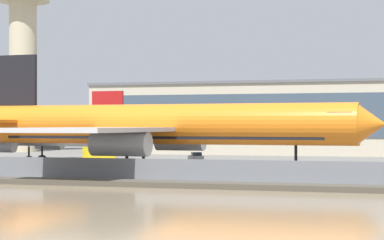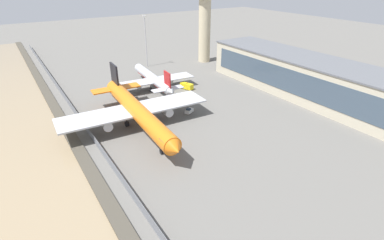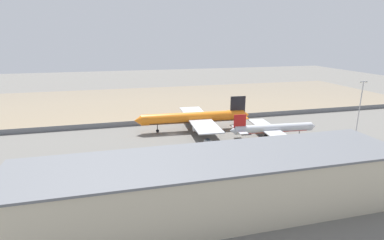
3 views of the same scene
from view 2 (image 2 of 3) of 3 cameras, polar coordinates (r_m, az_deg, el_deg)
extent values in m
plane|color=#66635E|center=(81.10, -5.50, -3.84)|extent=(500.00, 500.00, 0.00)
cube|color=#474238|center=(75.51, -19.53, -7.70)|extent=(320.00, 3.00, 0.50)
cube|color=slate|center=(75.80, -16.36, -6.24)|extent=(280.00, 0.08, 2.29)
cylinder|color=slate|center=(166.37, -26.88, 9.82)|extent=(0.10, 0.10, 2.29)
cylinder|color=slate|center=(75.80, -16.36, -6.24)|extent=(0.10, 0.10, 2.29)
cylinder|color=orange|center=(85.59, -10.40, 1.77)|extent=(45.00, 6.78, 4.60)
cone|color=orange|center=(66.17, -3.18, -5.62)|extent=(3.20, 4.51, 4.37)
cone|color=orange|center=(106.75, -14.88, 6.32)|extent=(3.19, 4.28, 4.14)
cube|color=#232D3D|center=(68.24, -4.36, -4.02)|extent=(2.72, 4.03, 1.38)
cube|color=black|center=(86.12, -10.33, 1.00)|extent=(38.24, 5.53, 0.83)
cube|color=#B7BABF|center=(91.39, -4.55, 3.37)|extent=(10.90, 21.97, 0.46)
cube|color=#B7BABF|center=(85.37, -17.65, 0.41)|extent=(10.90, 21.97, 0.46)
cylinder|color=#B7BABF|center=(90.21, -5.12, 1.99)|extent=(6.39, 2.83, 2.53)
cylinder|color=#B7BABF|center=(85.11, -16.19, -0.58)|extent=(6.39, 2.83, 2.53)
cube|color=black|center=(101.67, -14.54, 8.12)|extent=(6.74, 0.88, 7.82)
cube|color=orange|center=(104.04, -12.20, 6.30)|extent=(4.86, 8.10, 0.37)
cube|color=orange|center=(102.15, -16.39, 5.43)|extent=(4.86, 8.10, 0.37)
cylinder|color=black|center=(74.27, -5.92, -5.15)|extent=(0.32, 0.32, 2.69)
cylinder|color=black|center=(74.98, -5.87, -6.03)|extent=(1.31, 0.57, 1.29)
cylinder|color=black|center=(90.53, -9.48, 0.71)|extent=(0.37, 0.37, 2.69)
cylinder|color=black|center=(91.11, -9.42, -0.06)|extent=(1.53, 1.11, 1.48)
cylinder|color=black|center=(89.20, -12.36, 0.03)|extent=(0.37, 0.37, 2.69)
cylinder|color=black|center=(89.79, -12.28, -0.74)|extent=(1.53, 1.11, 1.48)
cylinder|color=silver|center=(116.80, -7.52, 7.92)|extent=(32.28, 5.77, 3.37)
cone|color=silver|center=(132.14, -10.27, 9.90)|extent=(2.42, 3.36, 3.20)
cone|color=silver|center=(101.99, -3.99, 5.32)|extent=(2.41, 3.19, 3.03)
cube|color=#232D3D|center=(130.01, -9.96, 9.85)|extent=(2.06, 3.00, 1.01)
cube|color=#B21919|center=(117.10, -7.49, 7.49)|extent=(27.43, 4.74, 0.61)
cube|color=#B7BABF|center=(113.15, -10.86, 6.83)|extent=(8.20, 15.90, 0.34)
cube|color=#B7BABF|center=(118.33, -3.72, 8.12)|extent=(8.20, 15.90, 0.34)
cylinder|color=#B7BABF|center=(114.72, -10.38, 6.57)|extent=(4.62, 2.19, 1.85)
cylinder|color=#B7BABF|center=(119.03, -4.44, 7.65)|extent=(4.62, 2.19, 1.85)
cube|color=#B21919|center=(103.30, -4.72, 7.56)|extent=(4.83, 0.76, 5.73)
cube|color=silver|center=(103.32, -6.09, 5.67)|extent=(3.63, 5.88, 0.27)
cube|color=silver|center=(105.43, -3.25, 6.21)|extent=(3.63, 5.88, 0.27)
cylinder|color=black|center=(127.70, -9.33, 8.14)|extent=(0.24, 0.24, 1.97)
cylinder|color=black|center=(128.01, -9.29, 7.73)|extent=(0.97, 0.44, 0.94)
cylinder|color=black|center=(115.10, -7.85, 6.21)|extent=(0.27, 0.27, 1.97)
cylinder|color=black|center=(115.44, -7.82, 5.75)|extent=(1.14, 0.84, 1.09)
cylinder|color=black|center=(116.29, -6.22, 6.52)|extent=(0.27, 0.27, 1.97)
cylinder|color=black|center=(116.63, -6.20, 6.06)|extent=(1.14, 0.84, 1.09)
cube|color=white|center=(95.74, -0.55, 1.74)|extent=(2.94, 3.57, 1.11)
cube|color=#283847|center=(95.09, -0.67, 2.09)|extent=(1.66, 1.60, 0.50)
cylinder|color=black|center=(94.82, -0.48, 1.22)|extent=(0.53, 0.72, 0.70)
cylinder|color=black|center=(95.43, -1.20, 1.39)|extent=(0.53, 0.72, 0.70)
cylinder|color=black|center=(96.40, 0.09, 1.66)|extent=(0.53, 0.72, 0.70)
cylinder|color=black|center=(97.00, -0.62, 1.82)|extent=(0.53, 0.72, 0.70)
cube|color=yellow|center=(115.94, -1.02, 6.51)|extent=(5.60, 3.67, 2.07)
cube|color=#283847|center=(114.73, -0.32, 6.50)|extent=(1.73, 2.26, 0.83)
cube|color=orange|center=(115.56, -1.03, 7.04)|extent=(0.81, 1.16, 0.16)
cylinder|color=black|center=(115.96, -0.11, 6.07)|extent=(0.87, 0.48, 0.84)
cylinder|color=black|center=(114.60, -0.69, 5.82)|extent=(0.87, 0.48, 0.84)
cylinder|color=black|center=(117.87, -1.34, 6.40)|extent=(0.87, 0.48, 0.84)
cylinder|color=black|center=(116.53, -1.93, 6.16)|extent=(0.87, 0.48, 0.84)
cylinder|color=#C6B793|center=(151.80, 2.40, 16.83)|extent=(5.72, 5.72, 31.14)
cube|color=#BCB299|center=(114.42, 22.18, 7.08)|extent=(87.80, 19.36, 13.18)
cube|color=#3D4C5B|center=(106.68, 19.08, 6.66)|extent=(80.78, 0.16, 7.91)
cube|color=#5B5E63|center=(112.58, 22.77, 10.36)|extent=(88.40, 19.96, 0.50)
cylinder|color=#A8A8AD|center=(144.75, -8.77, 14.55)|extent=(0.36, 0.36, 23.47)
cube|color=#A8A8AD|center=(142.91, -9.10, 19.05)|extent=(3.20, 0.24, 0.24)
cube|color=silver|center=(144.03, -9.30, 18.98)|extent=(0.60, 0.40, 0.44)
cube|color=silver|center=(141.86, -8.88, 18.89)|extent=(0.60, 0.40, 0.44)
camera|label=1|loc=(77.80, -70.77, -20.51)|focal=70.00mm
camera|label=3|loc=(153.69, 44.72, 18.81)|focal=28.00mm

